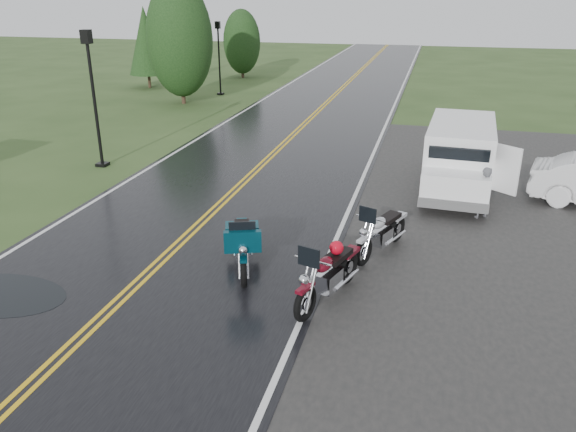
{
  "coord_description": "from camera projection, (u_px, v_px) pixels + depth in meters",
  "views": [
    {
      "loc": [
        5.9,
        -9.96,
        5.97
      ],
      "look_at": [
        2.8,
        2.0,
        1.0
      ],
      "focal_mm": 35.0,
      "sensor_mm": 36.0,
      "label": 1
    }
  ],
  "objects": [
    {
      "name": "motorcycle_teal",
      "position": [
        243.0,
        258.0,
        11.82
      ],
      "size": [
        1.68,
        2.63,
        1.46
      ],
      "primitive_type": null,
      "rotation": [
        0.0,
        0.0,
        0.34
      ],
      "color": "#052F3B",
      "rests_on": "ground"
    },
    {
      "name": "motorcycle_silver",
      "position": [
        364.0,
        240.0,
        12.76
      ],
      "size": [
        1.66,
        2.5,
        1.39
      ],
      "primitive_type": null,
      "rotation": [
        0.0,
        0.0,
        -0.38
      ],
      "color": "#B9BAC1",
      "rests_on": "ground"
    },
    {
      "name": "ground",
      "position": [
        145.0,
        278.0,
        12.55
      ],
      "size": [
        120.0,
        120.0,
        0.0
      ],
      "primitive_type": "plane",
      "color": "#2D471E",
      "rests_on": "ground"
    },
    {
      "name": "lamp_post_far_left",
      "position": [
        219.0,
        58.0,
        33.89
      ],
      "size": [
        0.37,
        0.37,
        4.35
      ],
      "primitive_type": null,
      "color": "black",
      "rests_on": "ground"
    },
    {
      "name": "motorcycle_red",
      "position": [
        305.0,
        289.0,
        10.57
      ],
      "size": [
        1.62,
        2.66,
        1.48
      ],
      "primitive_type": null,
      "rotation": [
        0.0,
        0.0,
        -0.31
      ],
      "color": "#600A18",
      "rests_on": "ground"
    },
    {
      "name": "lamp_post_near_left",
      "position": [
        94.0,
        100.0,
        19.68
      ],
      "size": [
        0.41,
        0.41,
        4.82
      ],
      "primitive_type": null,
      "color": "black",
      "rests_on": "ground"
    },
    {
      "name": "person_at_van",
      "position": [
        483.0,
        194.0,
        15.57
      ],
      "size": [
        0.64,
        0.6,
        1.47
      ],
      "primitive_type": "imported",
      "rotation": [
        0.0,
        0.0,
        3.78
      ],
      "color": "#535458",
      "rests_on": "ground"
    },
    {
      "name": "tree_left_far",
      "position": [
        242.0,
        49.0,
        40.73
      ],
      "size": [
        2.67,
        2.67,
        4.11
      ],
      "primitive_type": null,
      "color": "#1E3D19",
      "rests_on": "ground"
    },
    {
      "name": "van_white",
      "position": [
        427.0,
        171.0,
        16.34
      ],
      "size": [
        2.38,
        5.63,
        2.17
      ],
      "primitive_type": null,
      "rotation": [
        0.0,
        0.0,
        -0.06
      ],
      "color": "white",
      "rests_on": "ground"
    },
    {
      "name": "tree_left_mid",
      "position": [
        180.0,
        52.0,
        30.93
      ],
      "size": [
        3.63,
        3.63,
        5.67
      ],
      "primitive_type": null,
      "color": "#1E3D19",
      "rests_on": "ground"
    },
    {
      "name": "pine_left_far",
      "position": [
        146.0,
        49.0,
        36.25
      ],
      "size": [
        2.39,
        2.39,
        4.99
      ],
      "primitive_type": null,
      "color": "#1E3D19",
      "rests_on": "ground"
    },
    {
      "name": "road",
      "position": [
        270.0,
        158.0,
        21.52
      ],
      "size": [
        8.0,
        100.0,
        0.04
      ],
      "primitive_type": "cube",
      "color": "black",
      "rests_on": "ground"
    }
  ]
}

